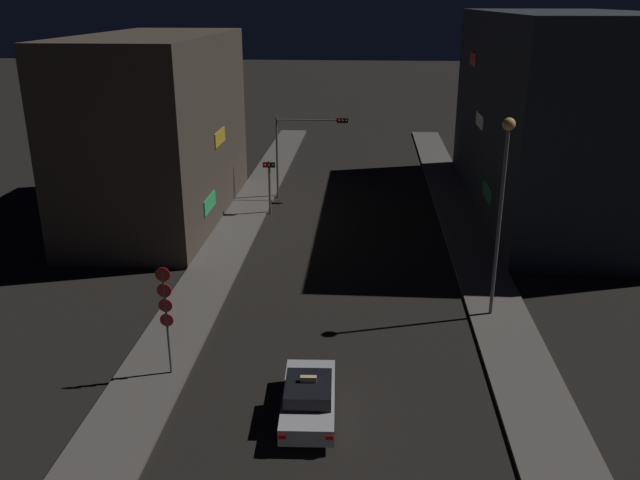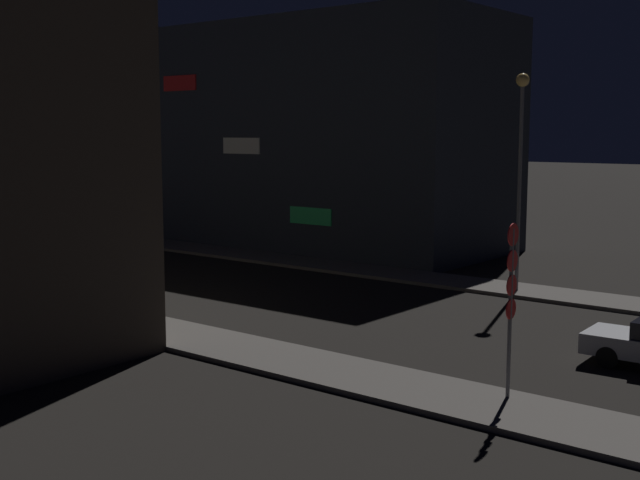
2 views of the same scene
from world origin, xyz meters
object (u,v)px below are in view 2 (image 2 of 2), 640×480
traffic_light_overhead (42,186)px  sign_pole_left (511,295)px  street_lamp_near_block (521,142)px  traffic_light_left_kerb (58,233)px

traffic_light_overhead → sign_pole_left: (-2.79, -24.62, -1.53)m
sign_pole_left → street_lamp_near_block: street_lamp_near_block is taller
traffic_light_left_kerb → sign_pole_left: 20.63m
sign_pole_left → street_lamp_near_block: (13.21, 6.09, 3.57)m
traffic_light_left_kerb → traffic_light_overhead: bearing=64.7°
street_lamp_near_block → traffic_light_overhead: bearing=119.4°
street_lamp_near_block → traffic_light_left_kerb: bearing=130.3°
sign_pole_left → traffic_light_overhead: bearing=83.5°
traffic_light_overhead → street_lamp_near_block: (10.42, -18.53, 2.04)m
traffic_light_overhead → traffic_light_left_kerb: traffic_light_overhead is taller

